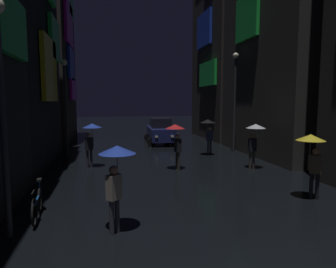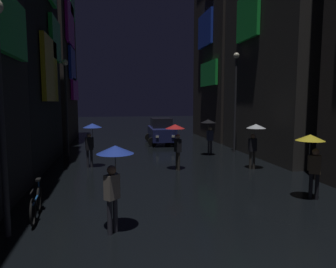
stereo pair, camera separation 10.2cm
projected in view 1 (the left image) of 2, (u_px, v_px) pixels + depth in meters
The scene contains 14 objects.
building_left_mid at pixel (0, 19), 13.89m from camera, with size 4.25×7.43×13.95m.
building_left_far at pixel (43, 50), 23.02m from camera, with size 4.25×8.19×14.12m.
building_right_far at pixel (228, 14), 25.27m from camera, with size 4.25×7.53×20.98m.
pedestrian_far_right_yellow at pixel (312, 148), 9.62m from camera, with size 0.90×0.90×2.12m.
pedestrian_foreground_right_red at pixel (176, 134), 13.79m from camera, with size 0.90×0.90×2.12m.
pedestrian_midstreet_left_blue at pixel (91, 133), 14.30m from camera, with size 0.90×0.90×2.12m.
pedestrian_midstreet_centre_blue at pixel (116, 164), 7.17m from camera, with size 0.90×0.90×2.12m.
pedestrian_near_crossing_clear at pixel (255, 134), 14.00m from camera, with size 0.90×0.90×2.12m.
pedestrian_foreground_left_black at pixel (208, 127), 17.58m from camera, with size 0.90×0.90×2.12m.
bicycle_parked_at_storefront at pixel (37, 204), 8.14m from camera, with size 0.21×1.82×0.96m.
car_distant at pixel (160, 131), 22.51m from camera, with size 2.36×4.20×1.92m.
streetlamp_left_near at pixel (1, 91), 6.68m from camera, with size 0.36×0.36×5.42m.
streetlamp_left_far at pixel (65, 96), 16.97m from camera, with size 0.36×0.36×5.53m.
streetlamp_right_far at pixel (235, 92), 18.29m from camera, with size 0.36×0.36×6.09m.
Camera 1 is at (-2.68, -2.94, 3.18)m, focal length 32.00 mm.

